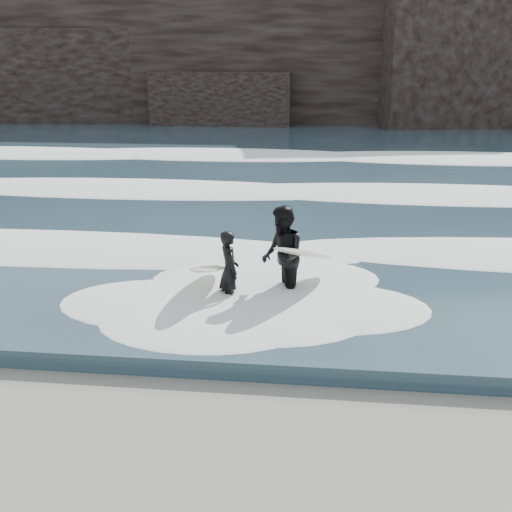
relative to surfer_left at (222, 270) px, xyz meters
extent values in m
cube|color=#293F4E|center=(1.82, 23.12, -0.62)|extent=(90.00, 52.00, 0.30)
cube|color=black|center=(1.82, 40.12, 4.23)|extent=(70.00, 9.00, 10.00)
ellipsoid|color=white|center=(1.82, 3.12, -0.37)|extent=(60.00, 3.20, 0.20)
ellipsoid|color=white|center=(1.82, 10.12, -0.35)|extent=(60.00, 4.00, 0.24)
ellipsoid|color=white|center=(1.82, 19.12, -0.32)|extent=(60.00, 4.80, 0.30)
imported|color=black|center=(0.14, -0.02, -0.01)|extent=(0.57, 0.66, 1.52)
ellipsoid|color=silver|center=(-0.26, 0.03, 0.02)|extent=(0.69, 2.25, 0.67)
imported|color=black|center=(1.09, 0.36, 0.18)|extent=(0.97, 1.10, 1.91)
ellipsoid|color=silver|center=(1.51, 0.36, 0.25)|extent=(1.46, 2.32, 0.85)
camera|label=1|loc=(1.98, -11.12, 3.59)|focal=45.00mm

